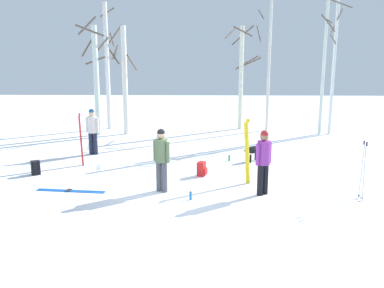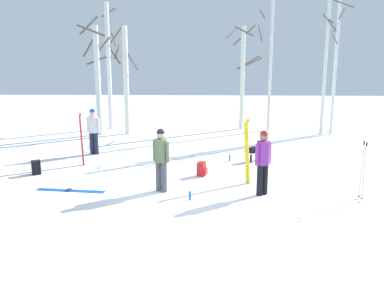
% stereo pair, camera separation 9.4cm
% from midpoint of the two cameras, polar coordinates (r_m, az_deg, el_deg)
% --- Properties ---
extents(ground_plane, '(60.00, 60.00, 0.00)m').
position_cam_midpoint_polar(ground_plane, '(10.37, -2.19, -7.55)').
color(ground_plane, white).
extents(person_0, '(0.46, 0.34, 1.72)m').
position_cam_midpoint_polar(person_0, '(10.51, -4.68, -1.73)').
color(person_0, '#4C4C56').
rests_on(person_0, ground_plane).
extents(person_1, '(0.44, 0.35, 1.72)m').
position_cam_midpoint_polar(person_1, '(10.38, 10.01, -2.04)').
color(person_1, black).
rests_on(person_1, ground_plane).
extents(person_2, '(0.51, 0.34, 1.72)m').
position_cam_midpoint_polar(person_2, '(15.15, -14.34, 2.18)').
color(person_2, '#1E2338').
rests_on(person_2, ground_plane).
extents(dog, '(0.74, 0.58, 0.57)m').
position_cam_midpoint_polar(dog, '(13.95, 8.76, -0.90)').
color(dog, black).
rests_on(dog, ground_plane).
extents(ski_pair_planted_0, '(0.16, 0.20, 1.77)m').
position_cam_midpoint_polar(ski_pair_planted_0, '(13.69, -15.90, 0.63)').
color(ski_pair_planted_0, red).
rests_on(ski_pair_planted_0, ground_plane).
extents(ski_pair_planted_1, '(0.21, 0.15, 1.86)m').
position_cam_midpoint_polar(ski_pair_planted_1, '(11.31, 7.71, -1.09)').
color(ski_pair_planted_1, yellow).
rests_on(ski_pair_planted_1, ground_plane).
extents(ski_pair_lying_0, '(1.91, 0.36, 0.05)m').
position_cam_midpoint_polar(ski_pair_lying_0, '(11.25, -17.33, -6.46)').
color(ski_pair_lying_0, blue).
rests_on(ski_pair_lying_0, ground_plane).
extents(ski_poles_0, '(0.07, 0.27, 1.51)m').
position_cam_midpoint_polar(ski_poles_0, '(10.76, 23.21, -3.33)').
color(ski_poles_0, '#B2B2BC').
rests_on(ski_poles_0, ground_plane).
extents(backpack_0, '(0.33, 0.31, 0.44)m').
position_cam_midpoint_polar(backpack_0, '(12.08, 1.21, -3.63)').
color(backpack_0, red).
rests_on(backpack_0, ground_plane).
extents(backpack_2, '(0.33, 0.34, 0.44)m').
position_cam_midpoint_polar(backpack_2, '(13.15, -21.82, -3.20)').
color(backpack_2, black).
rests_on(backpack_2, ground_plane).
extents(water_bottle_0, '(0.07, 0.07, 0.21)m').
position_cam_midpoint_polar(water_bottle_0, '(13.93, 5.19, -2.05)').
color(water_bottle_0, green).
rests_on(water_bottle_0, ground_plane).
extents(water_bottle_1, '(0.07, 0.07, 0.23)m').
position_cam_midpoint_polar(water_bottle_1, '(10.08, -0.47, -7.48)').
color(water_bottle_1, '#1E72BF').
rests_on(water_bottle_1, ground_plane).
extents(birch_tree_0, '(1.40, 1.41, 5.47)m').
position_cam_midpoint_polar(birch_tree_0, '(19.00, -13.83, 9.48)').
color(birch_tree_0, silver).
rests_on(birch_tree_0, ground_plane).
extents(birch_tree_1, '(0.99, 0.98, 6.24)m').
position_cam_midpoint_polar(birch_tree_1, '(20.63, -12.21, 11.01)').
color(birch_tree_1, silver).
rests_on(birch_tree_1, ground_plane).
extents(birch_tree_2, '(1.28, 1.37, 5.09)m').
position_cam_midpoint_polar(birch_tree_2, '(18.94, -9.86, 9.23)').
color(birch_tree_2, silver).
rests_on(birch_tree_2, ground_plane).
extents(birch_tree_3, '(1.91, 1.56, 5.19)m').
position_cam_midpoint_polar(birch_tree_3, '(20.32, 6.97, 9.98)').
color(birch_tree_3, silver).
rests_on(birch_tree_3, ground_plane).
extents(birch_tree_4, '(0.79, 1.25, 7.78)m').
position_cam_midpoint_polar(birch_tree_4, '(20.00, 10.92, 13.27)').
color(birch_tree_4, silver).
rests_on(birch_tree_4, ground_plane).
extents(birch_tree_5, '(0.92, 1.10, 6.20)m').
position_cam_midpoint_polar(birch_tree_5, '(19.52, 18.37, 10.65)').
color(birch_tree_5, silver).
rests_on(birch_tree_5, ground_plane).
extents(birch_tree_6, '(1.32, 1.59, 7.61)m').
position_cam_midpoint_polar(birch_tree_6, '(19.72, 19.75, 12.80)').
color(birch_tree_6, silver).
rests_on(birch_tree_6, ground_plane).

